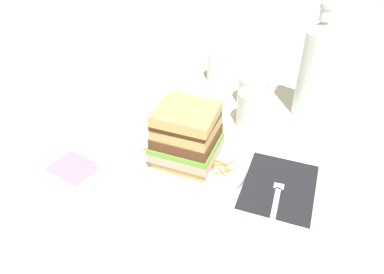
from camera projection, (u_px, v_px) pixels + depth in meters
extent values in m
plane|color=beige|center=(185.00, 161.00, 0.80)|extent=(3.00, 3.00, 0.00)
cylinder|color=white|center=(187.00, 162.00, 0.79)|extent=(0.26, 0.26, 0.01)
cube|color=tan|center=(187.00, 156.00, 0.78)|extent=(0.12, 0.11, 0.02)
cube|color=#E0A393|center=(187.00, 149.00, 0.77)|extent=(0.13, 0.12, 0.02)
cube|color=#6BA83D|center=(186.00, 143.00, 0.76)|extent=(0.13, 0.12, 0.01)
cube|color=#56331E|center=(186.00, 136.00, 0.75)|extent=(0.12, 0.11, 0.02)
cube|color=tan|center=(186.00, 127.00, 0.73)|extent=(0.12, 0.11, 0.02)
cube|color=#56331E|center=(186.00, 120.00, 0.72)|extent=(0.11, 0.10, 0.01)
cube|color=tan|center=(186.00, 114.00, 0.71)|extent=(0.12, 0.11, 0.02)
cylinder|color=orange|center=(146.00, 149.00, 0.82)|extent=(0.01, 0.02, 0.00)
cylinder|color=orange|center=(165.00, 153.00, 0.80)|extent=(0.01, 0.03, 0.00)
cylinder|color=orange|center=(154.00, 148.00, 0.82)|extent=(0.03, 0.02, 0.00)
cylinder|color=orange|center=(159.00, 151.00, 0.81)|extent=(0.01, 0.02, 0.00)
cylinder|color=orange|center=(160.00, 146.00, 0.82)|extent=(0.03, 0.01, 0.00)
cylinder|color=orange|center=(154.00, 145.00, 0.82)|extent=(0.01, 0.02, 0.00)
cylinder|color=orange|center=(161.00, 153.00, 0.80)|extent=(0.02, 0.03, 0.00)
cylinder|color=orange|center=(219.00, 166.00, 0.77)|extent=(0.02, 0.01, 0.00)
cylinder|color=orange|center=(219.00, 162.00, 0.78)|extent=(0.03, 0.01, 0.00)
cylinder|color=orange|center=(213.00, 167.00, 0.77)|extent=(0.01, 0.03, 0.00)
cylinder|color=orange|center=(217.00, 173.00, 0.75)|extent=(0.02, 0.01, 0.00)
cylinder|color=orange|center=(214.00, 164.00, 0.78)|extent=(0.01, 0.03, 0.00)
cylinder|color=orange|center=(230.00, 170.00, 0.76)|extent=(0.02, 0.02, 0.00)
cylinder|color=orange|center=(222.00, 172.00, 0.76)|extent=(0.02, 0.02, 0.00)
cylinder|color=orange|center=(229.00, 164.00, 0.78)|extent=(0.01, 0.02, 0.00)
cylinder|color=orange|center=(226.00, 171.00, 0.76)|extent=(0.02, 0.01, 0.00)
cylinder|color=orange|center=(226.00, 166.00, 0.77)|extent=(0.03, 0.02, 0.00)
cube|color=black|center=(279.00, 188.00, 0.74)|extent=(0.14, 0.18, 0.00)
cube|color=silver|center=(275.00, 206.00, 0.70)|extent=(0.02, 0.11, 0.00)
cube|color=silver|center=(279.00, 184.00, 0.74)|extent=(0.02, 0.02, 0.00)
cylinder|color=silver|center=(285.00, 176.00, 0.76)|extent=(0.01, 0.04, 0.00)
cylinder|color=silver|center=(283.00, 175.00, 0.76)|extent=(0.01, 0.04, 0.00)
cylinder|color=silver|center=(280.00, 174.00, 0.76)|extent=(0.01, 0.04, 0.00)
cylinder|color=silver|center=(277.00, 174.00, 0.77)|extent=(0.01, 0.04, 0.00)
cube|color=silver|center=(111.00, 154.00, 0.82)|extent=(0.02, 0.10, 0.00)
cube|color=silver|center=(137.00, 130.00, 0.89)|extent=(0.03, 0.11, 0.00)
cylinder|color=white|center=(252.00, 109.00, 0.89)|extent=(0.07, 0.07, 0.09)
cylinder|color=#E55638|center=(251.00, 114.00, 0.90)|extent=(0.06, 0.06, 0.06)
cylinder|color=silver|center=(312.00, 75.00, 0.89)|extent=(0.07, 0.07, 0.22)
cone|color=silver|center=(323.00, 26.00, 0.82)|extent=(0.07, 0.07, 0.03)
cylinder|color=silver|center=(326.00, 14.00, 0.80)|extent=(0.03, 0.03, 0.03)
cylinder|color=silver|center=(328.00, 5.00, 0.79)|extent=(0.03, 0.03, 0.01)
cylinder|color=silver|center=(218.00, 67.00, 1.07)|extent=(0.06, 0.06, 0.08)
cylinder|color=silver|center=(253.00, 90.00, 0.97)|extent=(0.08, 0.08, 0.07)
cube|color=pink|center=(73.00, 167.00, 0.79)|extent=(0.11, 0.09, 0.00)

